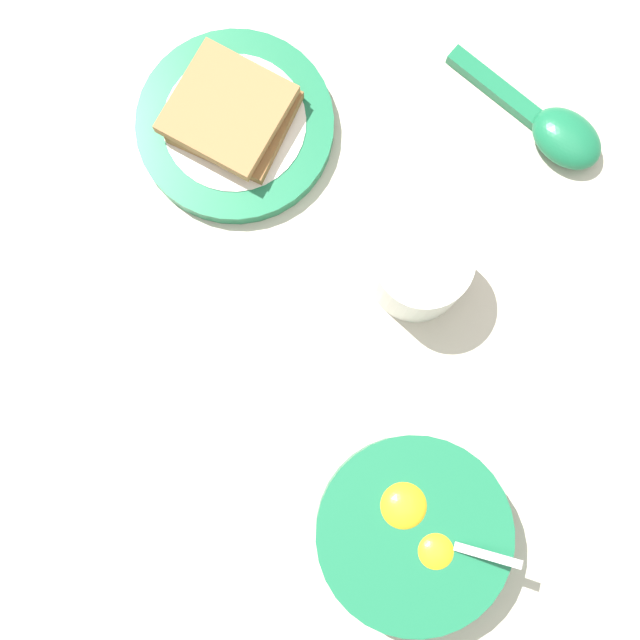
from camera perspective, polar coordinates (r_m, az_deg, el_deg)
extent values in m
plane|color=beige|center=(0.80, 11.68, -3.58)|extent=(3.00, 3.00, 0.00)
cylinder|color=#196B42|center=(0.76, 5.92, -13.38)|extent=(0.16, 0.16, 0.05)
cylinder|color=white|center=(0.76, 5.95, -13.41)|extent=(0.13, 0.13, 0.02)
ellipsoid|color=yellow|center=(0.74, 7.38, -14.44)|extent=(0.03, 0.03, 0.02)
ellipsoid|color=yellow|center=(0.74, 5.34, -11.73)|extent=(0.04, 0.04, 0.02)
cylinder|color=black|center=(0.74, 5.22, -12.56)|extent=(0.04, 0.04, 0.00)
ellipsoid|color=silver|center=(0.74, 7.34, -13.80)|extent=(0.03, 0.02, 0.01)
cube|color=silver|center=(0.73, 10.70, -14.58)|extent=(0.02, 0.05, 0.03)
cylinder|color=#196B42|center=(0.83, -5.43, 12.26)|extent=(0.18, 0.18, 0.02)
cylinder|color=white|center=(0.82, -5.50, 12.50)|extent=(0.13, 0.13, 0.00)
cube|color=brown|center=(0.81, -5.47, 12.79)|extent=(0.12, 0.12, 0.01)
cube|color=#9E7042|center=(0.80, -5.97, 13.27)|extent=(0.13, 0.13, 0.01)
ellipsoid|color=#196B42|center=(0.84, 15.50, 11.13)|extent=(0.08, 0.08, 0.03)
cube|color=#196B42|center=(0.85, 11.18, 14.37)|extent=(0.08, 0.09, 0.01)
cylinder|color=silver|center=(0.76, 6.42, 3.31)|extent=(0.08, 0.08, 0.08)
cylinder|color=#472B16|center=(0.73, 6.67, 3.76)|extent=(0.07, 0.07, 0.01)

